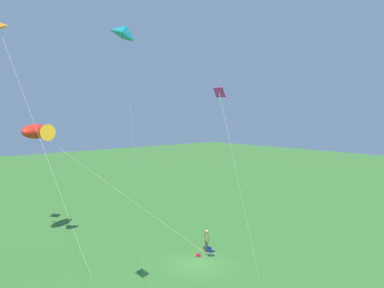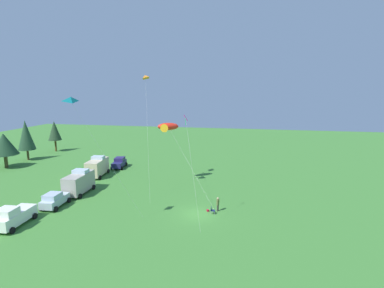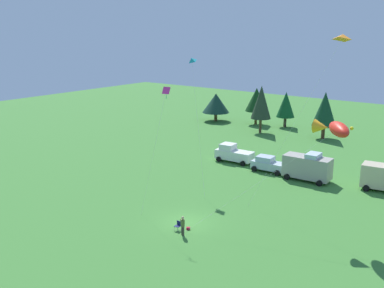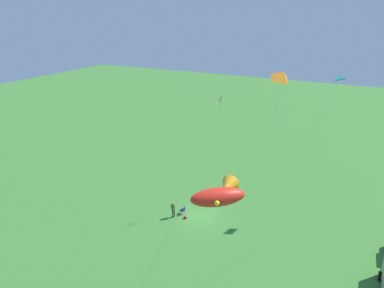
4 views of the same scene
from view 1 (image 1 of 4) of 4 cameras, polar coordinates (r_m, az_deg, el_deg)
ground_plane at (r=32.18m, az=0.71°, el=-15.03°), size 160.00×160.00×0.00m
person_kite_flyer at (r=34.34m, az=1.89°, el=-11.96°), size 0.54×0.43×1.74m
folding_chair at (r=33.48m, az=2.34°, el=-13.36°), size 0.48×0.48×0.82m
backpack_on_grass at (r=33.63m, az=0.80°, el=-13.95°), size 0.39×0.37×0.22m
kite_large_fish at (r=35.84m, az=-18.99°, el=1.50°), size 11.47×10.39×9.66m
kite_delta_teal at (r=17.99m, az=-8.27°, el=13.88°), size 6.15×5.42×14.11m
kite_diamond_rainbow at (r=27.77m, az=3.77°, el=5.30°), size 2.12×2.21×12.07m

